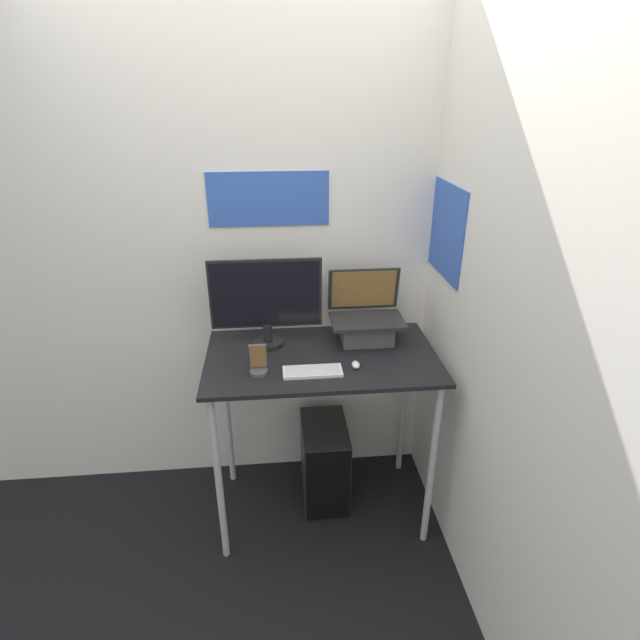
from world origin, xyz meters
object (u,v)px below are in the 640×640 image
keyboard (313,371)px  cell_phone (258,365)px  laptop (366,323)px  mouse (356,365)px  monitor (266,301)px  computer_tower (324,462)px

keyboard → cell_phone: size_ratio=1.81×
laptop → mouse: (-0.09, -0.26, -0.08)m
monitor → computer_tower: size_ratio=1.14×
monitor → cell_phone: size_ratio=3.65×
cell_phone → mouse: bearing=1.2°
keyboard → mouse: bearing=8.8°
cell_phone → computer_tower: (0.31, 0.22, -0.74)m
mouse → computer_tower: (-0.11, 0.21, -0.71)m
laptop → cell_phone: laptop is taller
laptop → mouse: size_ratio=6.12×
computer_tower → mouse: bearing=-61.1°
monitor → mouse: size_ratio=9.12×
monitor → mouse: monitor is taller
laptop → keyboard: size_ratio=1.36×
mouse → cell_phone: size_ratio=0.40×
laptop → mouse: 0.29m
keyboard → mouse: size_ratio=4.51×
monitor → keyboard: bearing=-56.5°
laptop → mouse: bearing=-109.3°
mouse → keyboard: bearing=-171.2°
laptop → cell_phone: (-0.52, -0.27, -0.05)m
keyboard → cell_phone: 0.23m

